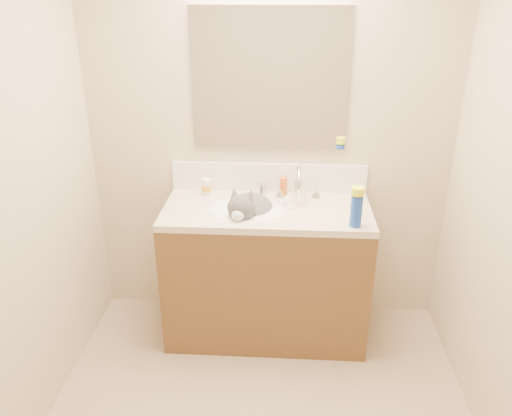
# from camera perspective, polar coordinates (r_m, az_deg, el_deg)

# --- Properties ---
(room_shell) EXTENTS (2.24, 2.54, 2.52)m
(room_shell) POSITION_cam_1_polar(r_m,az_deg,el_deg) (1.74, 0.08, 5.72)
(room_shell) COLOR #C1B190
(room_shell) RESTS_ON ground
(vanity_cabinet) EXTENTS (1.20, 0.55, 0.82)m
(vanity_cabinet) POSITION_cam_1_polar(r_m,az_deg,el_deg) (3.09, 1.18, -7.62)
(vanity_cabinet) COLOR brown
(vanity_cabinet) RESTS_ON ground
(counter_slab) EXTENTS (1.20, 0.55, 0.04)m
(counter_slab) POSITION_cam_1_polar(r_m,az_deg,el_deg) (2.89, 1.25, -0.35)
(counter_slab) COLOR beige
(counter_slab) RESTS_ON vanity_cabinet
(basin) EXTENTS (0.45, 0.36, 0.14)m
(basin) POSITION_cam_1_polar(r_m,az_deg,el_deg) (2.89, -1.16, -1.44)
(basin) COLOR white
(basin) RESTS_ON vanity_cabinet
(faucet) EXTENTS (0.28, 0.20, 0.21)m
(faucet) POSITION_cam_1_polar(r_m,az_deg,el_deg) (2.97, 4.85, 2.52)
(faucet) COLOR silver
(faucet) RESTS_ON counter_slab
(cat) EXTENTS (0.36, 0.44, 0.33)m
(cat) POSITION_cam_1_polar(r_m,az_deg,el_deg) (2.89, -0.86, -0.47)
(cat) COLOR #4A4749
(cat) RESTS_ON basin
(backsplash) EXTENTS (1.20, 0.02, 0.18)m
(backsplash) POSITION_cam_1_polar(r_m,az_deg,el_deg) (3.09, 1.48, 3.53)
(backsplash) COLOR white
(backsplash) RESTS_ON counter_slab
(mirror) EXTENTS (0.90, 0.02, 0.80)m
(mirror) POSITION_cam_1_polar(r_m,az_deg,el_deg) (2.93, 1.60, 14.38)
(mirror) COLOR white
(mirror) RESTS_ON room_shell
(pill_bottle) EXTENTS (0.07, 0.07, 0.10)m
(pill_bottle) POSITION_cam_1_polar(r_m,az_deg,el_deg) (3.06, -5.70, 2.42)
(pill_bottle) COLOR white
(pill_bottle) RESTS_ON counter_slab
(pill_label) EXTENTS (0.08, 0.08, 0.04)m
(pill_label) POSITION_cam_1_polar(r_m,az_deg,el_deg) (3.06, -5.69, 2.31)
(pill_label) COLOR gold
(pill_label) RESTS_ON pill_bottle
(silver_jar) EXTENTS (0.06, 0.06, 0.06)m
(silver_jar) POSITION_cam_1_polar(r_m,az_deg,el_deg) (3.07, 0.73, 2.19)
(silver_jar) COLOR #B7B7BC
(silver_jar) RESTS_ON counter_slab
(amber_bottle) EXTENTS (0.05, 0.05, 0.11)m
(amber_bottle) POSITION_cam_1_polar(r_m,az_deg,el_deg) (3.05, 3.16, 2.53)
(amber_bottle) COLOR #C95B17
(amber_bottle) RESTS_ON counter_slab
(toothbrush) EXTENTS (0.09, 0.13, 0.01)m
(toothbrush) POSITION_cam_1_polar(r_m,az_deg,el_deg) (2.92, 3.38, 0.41)
(toothbrush) COLOR white
(toothbrush) RESTS_ON counter_slab
(toothbrush_head) EXTENTS (0.03, 0.03, 0.01)m
(toothbrush_head) POSITION_cam_1_polar(r_m,az_deg,el_deg) (2.92, 3.38, 0.45)
(toothbrush_head) COLOR #6E94EA
(toothbrush_head) RESTS_ON counter_slab
(spray_can) EXTENTS (0.07, 0.07, 0.17)m
(spray_can) POSITION_cam_1_polar(r_m,az_deg,el_deg) (2.68, 11.37, -0.37)
(spray_can) COLOR #1943B0
(spray_can) RESTS_ON counter_slab
(spray_cap) EXTENTS (0.08, 0.08, 0.04)m
(spray_cap) POSITION_cam_1_polar(r_m,az_deg,el_deg) (2.64, 11.57, 1.89)
(spray_cap) COLOR #E8FD1A
(spray_cap) RESTS_ON spray_can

